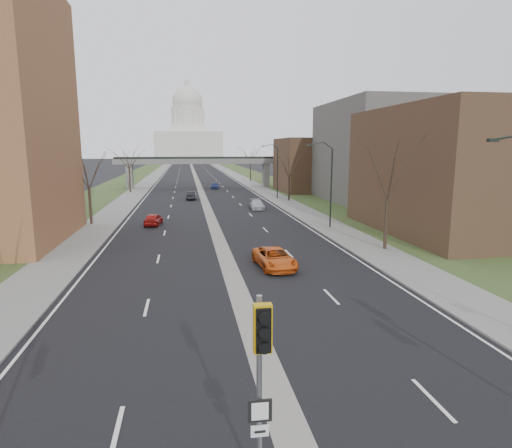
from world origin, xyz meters
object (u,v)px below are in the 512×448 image
object	(u,v)px
signal_pole_median	(261,364)
car_right_near	(274,258)
car_left_near	(153,219)
car_left_far	(191,195)
car_right_mid	(257,205)
car_right_far	(215,185)

from	to	relation	value
signal_pole_median	car_right_near	size ratio (longest dim) A/B	1.01
car_left_near	car_left_far	xyz separation A→B (m)	(4.37, 22.93, -0.00)
car_left_near	car_right_mid	xyz separation A→B (m)	(12.99, 10.25, -0.03)
car_left_near	car_right_near	xyz separation A→B (m)	(9.47, -18.37, 0.02)
car_right_far	car_left_far	bearing A→B (deg)	-99.46
car_right_mid	car_right_far	size ratio (longest dim) A/B	1.13
car_left_far	car_right_far	size ratio (longest dim) A/B	1.03
car_left_near	car_right_near	bearing A→B (deg)	124.61
car_left_near	car_right_far	bearing A→B (deg)	-95.51
car_left_near	car_right_mid	distance (m)	16.55
car_left_near	car_right_mid	world-z (taller)	car_left_near
signal_pole_median	car_right_mid	distance (m)	48.75
signal_pole_median	car_left_far	world-z (taller)	signal_pole_median
signal_pole_median	car_left_near	size ratio (longest dim) A/B	1.28
car_right_near	signal_pole_median	bearing A→B (deg)	-107.51
car_right_far	signal_pole_median	bearing A→B (deg)	-87.15
signal_pole_median	car_right_near	world-z (taller)	signal_pole_median
car_left_far	car_right_near	distance (m)	41.61
car_left_near	car_right_near	distance (m)	20.67
car_left_far	car_right_mid	bearing A→B (deg)	127.50
signal_pole_median	car_left_near	xyz separation A→B (m)	(-5.10, 37.78, -2.78)
car_right_near	car_right_mid	bearing A→B (deg)	78.14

